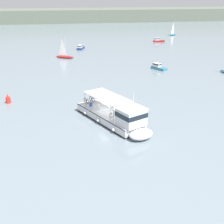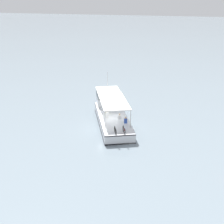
% 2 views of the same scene
% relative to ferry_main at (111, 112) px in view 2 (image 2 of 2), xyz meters
% --- Properties ---
extents(ground_plane, '(400.00, 400.00, 0.00)m').
position_rel_ferry_main_xyz_m(ground_plane, '(-0.46, 2.17, -1.02)').
color(ground_plane, gray).
extents(ferry_main, '(8.14, 12.83, 5.32)m').
position_rel_ferry_main_xyz_m(ferry_main, '(0.00, 0.00, 0.00)').
color(ferry_main, silver).
rests_on(ferry_main, ground).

